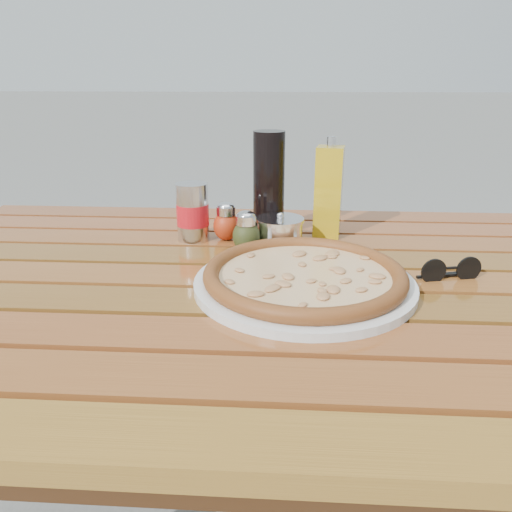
# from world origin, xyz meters

# --- Properties ---
(table) EXTENTS (1.40, 0.90, 0.75)m
(table) POSITION_xyz_m (0.00, -0.00, 0.67)
(table) COLOR #381A0C
(table) RESTS_ON ground
(plate) EXTENTS (0.41, 0.41, 0.01)m
(plate) POSITION_xyz_m (0.08, -0.04, 0.76)
(plate) COLOR silver
(plate) RESTS_ON table
(pizza) EXTENTS (0.36, 0.36, 0.03)m
(pizza) POSITION_xyz_m (0.08, -0.04, 0.77)
(pizza) COLOR #F9E4B2
(pizza) RESTS_ON plate
(pepper_shaker) EXTENTS (0.07, 0.07, 0.08)m
(pepper_shaker) POSITION_xyz_m (-0.07, 0.20, 0.79)
(pepper_shaker) COLOR #BC3615
(pepper_shaker) RESTS_ON table
(oregano_shaker) EXTENTS (0.07, 0.07, 0.08)m
(oregano_shaker) POSITION_xyz_m (-0.03, 0.13, 0.79)
(oregano_shaker) COLOR #383F19
(oregano_shaker) RESTS_ON table
(dark_bottle) EXTENTS (0.07, 0.07, 0.22)m
(dark_bottle) POSITION_xyz_m (0.01, 0.24, 0.86)
(dark_bottle) COLOR black
(dark_bottle) RESTS_ON table
(soda_can) EXTENTS (0.08, 0.08, 0.12)m
(soda_can) POSITION_xyz_m (-0.14, 0.19, 0.81)
(soda_can) COLOR silver
(soda_can) RESTS_ON table
(olive_oil_cruet) EXTENTS (0.06, 0.06, 0.21)m
(olive_oil_cruet) POSITION_xyz_m (0.14, 0.24, 0.85)
(olive_oil_cruet) COLOR #B19012
(olive_oil_cruet) RESTS_ON table
(parmesan_tin) EXTENTS (0.11, 0.11, 0.07)m
(parmesan_tin) POSITION_xyz_m (0.04, 0.16, 0.78)
(parmesan_tin) COLOR silver
(parmesan_tin) RESTS_ON table
(sunglasses) EXTENTS (0.11, 0.05, 0.04)m
(sunglasses) POSITION_xyz_m (0.33, 0.01, 0.77)
(sunglasses) COLOR black
(sunglasses) RESTS_ON table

